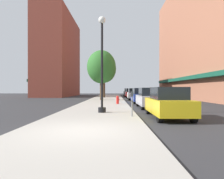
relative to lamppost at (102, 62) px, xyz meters
The scene contains 15 objects.
ground_plane 13.47m from the lamppost, 73.86° to the left, with size 90.00×90.00×0.00m, color #2D2D30.
sidewalk_slab 13.93m from the lamppost, 91.53° to the left, with size 4.80×50.00×0.12m, color #A8A399.
building_right_brick 23.16m from the lamppost, 48.56° to the left, with size 6.80×40.00×20.32m.
building_far_background 33.99m from the lamppost, 109.82° to the left, with size 6.80×18.00×17.31m.
lamppost is the anchor object (origin of this frame).
fire_hydrant 7.57m from the lamppost, 81.31° to the left, with size 0.33×0.26×0.79m.
parking_meter_near 3.35m from the lamppost, 47.02° to the right, with size 0.14×0.09×1.31m.
tree_near 14.33m from the lamppost, 93.86° to the left, with size 3.81×3.81×6.55m.
tree_mid 21.73m from the lamppost, 92.67° to the left, with size 4.09×4.09×7.18m.
car_yellow 4.60m from the lamppost, 22.03° to the right, with size 1.80×4.30×1.66m.
car_silver 6.02m from the lamppost, 48.82° to the left, with size 1.80×4.30×1.66m.
car_blue 10.87m from the lamppost, 69.94° to the left, with size 1.80×4.30×1.66m.
car_white 17.64m from the lamppost, 77.99° to the left, with size 1.80×4.30×1.66m.
car_red 24.26m from the lamppost, 81.34° to the left, with size 1.80×4.30×1.66m.
car_black 30.19m from the lamppost, 83.06° to the left, with size 1.80×4.30×1.66m.
Camera 1 is at (1.13, -6.93, 1.56)m, focal length 32.34 mm.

